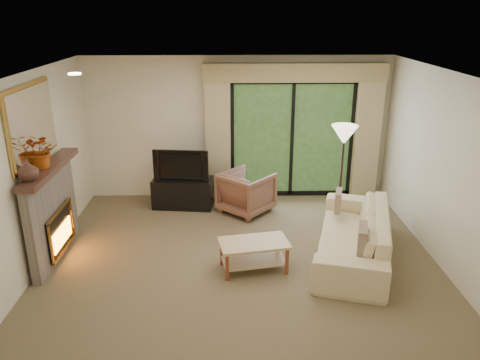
{
  "coord_description": "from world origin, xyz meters",
  "views": [
    {
      "loc": [
        -0.14,
        -5.84,
        3.34
      ],
      "look_at": [
        0.0,
        0.3,
        1.1
      ],
      "focal_mm": 35.0,
      "sensor_mm": 36.0,
      "label": 1
    }
  ],
  "objects_px": {
    "sofa": "(353,234)",
    "coffee_table": "(254,256)",
    "media_console": "(183,193)",
    "armchair": "(246,192)"
  },
  "relations": [
    {
      "from": "sofa",
      "to": "coffee_table",
      "type": "relative_size",
      "value": 2.58
    },
    {
      "from": "media_console",
      "to": "coffee_table",
      "type": "height_order",
      "value": "media_console"
    },
    {
      "from": "coffee_table",
      "to": "sofa",
      "type": "bearing_deg",
      "value": 3.09
    },
    {
      "from": "media_console",
      "to": "sofa",
      "type": "xyz_separation_m",
      "value": [
        2.59,
        -1.85,
        0.08
      ]
    },
    {
      "from": "coffee_table",
      "to": "armchair",
      "type": "bearing_deg",
      "value": 80.49
    },
    {
      "from": "armchair",
      "to": "sofa",
      "type": "height_order",
      "value": "armchair"
    },
    {
      "from": "armchair",
      "to": "coffee_table",
      "type": "xyz_separation_m",
      "value": [
        0.03,
        -1.94,
        -0.16
      ]
    },
    {
      "from": "armchair",
      "to": "coffee_table",
      "type": "height_order",
      "value": "armchair"
    },
    {
      "from": "armchair",
      "to": "sofa",
      "type": "xyz_separation_m",
      "value": [
        1.46,
        -1.59,
        -0.02
      ]
    },
    {
      "from": "armchair",
      "to": "sofa",
      "type": "relative_size",
      "value": 0.34
    }
  ]
}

